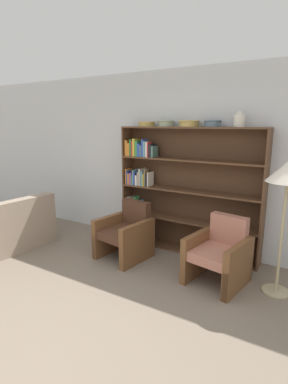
% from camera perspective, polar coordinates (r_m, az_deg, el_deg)
% --- Properties ---
extents(ground_plane, '(24.00, 24.00, 0.00)m').
position_cam_1_polar(ground_plane, '(3.08, -16.53, -27.09)').
color(ground_plane, '#7A6B5B').
extents(wall_back, '(12.00, 0.06, 2.75)m').
position_cam_1_polar(wall_back, '(4.69, 7.93, 5.72)').
color(wall_back, silver).
rests_on(wall_back, ground).
extents(bookshelf, '(2.20, 0.30, 1.91)m').
position_cam_1_polar(bookshelf, '(4.64, 6.23, 0.47)').
color(bookshelf, brown).
rests_on(bookshelf, ground).
extents(bowl_brass, '(0.27, 0.27, 0.07)m').
position_cam_1_polar(bowl_brass, '(4.75, 0.52, 12.87)').
color(bowl_brass, tan).
rests_on(bowl_brass, bookshelf).
extents(bowl_stoneware, '(0.25, 0.25, 0.09)m').
position_cam_1_polar(bowl_stoneware, '(4.59, 4.24, 12.97)').
color(bowl_stoneware, gray).
rests_on(bowl_stoneware, bookshelf).
extents(bowl_copper, '(0.30, 0.30, 0.09)m').
position_cam_1_polar(bowl_copper, '(4.44, 8.56, 12.84)').
color(bowl_copper, tan).
rests_on(bowl_copper, bookshelf).
extents(bowl_olive, '(0.24, 0.24, 0.09)m').
position_cam_1_polar(bowl_olive, '(4.32, 12.92, 12.70)').
color(bowl_olive, slate).
rests_on(bowl_olive, bookshelf).
extents(vase_tall, '(0.14, 0.14, 0.20)m').
position_cam_1_polar(vase_tall, '(4.22, 17.69, 12.89)').
color(vase_tall, silver).
rests_on(vase_tall, bookshelf).
extents(couch, '(1.08, 1.58, 0.83)m').
position_cam_1_polar(couch, '(5.27, -25.68, -6.80)').
color(couch, gray).
rests_on(couch, ground).
extents(armchair_leather, '(0.74, 0.78, 0.82)m').
position_cam_1_polar(armchair_leather, '(4.48, -3.48, -7.77)').
color(armchair_leather, brown).
rests_on(armchair_leather, ground).
extents(armchair_cushioned, '(0.75, 0.79, 0.82)m').
position_cam_1_polar(armchair_cushioned, '(3.92, 14.12, -11.31)').
color(armchair_cushioned, brown).
rests_on(armchair_cushioned, ground).
extents(floor_lamp, '(0.47, 0.47, 1.57)m').
position_cam_1_polar(floor_lamp, '(3.61, 25.74, 2.50)').
color(floor_lamp, tan).
rests_on(floor_lamp, ground).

